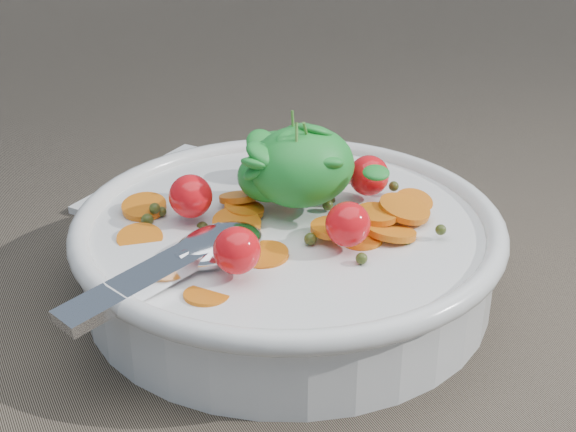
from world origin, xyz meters
name	(u,v)px	position (x,y,z in m)	size (l,w,h in m)	color
ground	(264,286)	(0.00, 0.00, 0.00)	(6.00, 6.00, 0.00)	#6B5D4C
bowl	(288,247)	(0.01, -0.01, 0.03)	(0.31, 0.28, 0.12)	silver
napkin	(196,192)	(0.01, 0.16, 0.00)	(0.16, 0.14, 0.01)	white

